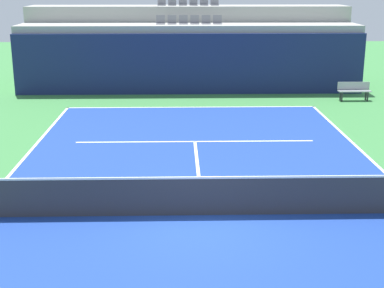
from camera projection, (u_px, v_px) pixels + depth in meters
ground_plane at (203, 215)px, 13.47m from camera, size 80.00×80.00×0.00m
court_surface at (203, 215)px, 13.47m from camera, size 11.00×24.00×0.01m
baseline_far at (191, 107)px, 24.94m from camera, size 11.00×0.10×0.00m
service_line_far at (195, 142)px, 19.61m from camera, size 8.26×0.10×0.00m
centre_service_line at (198, 171)px, 16.54m from camera, size 0.10×6.40×0.00m
back_wall at (190, 64)px, 27.54m from camera, size 17.13×0.30×2.95m
stands_tier_lower at (189, 57)px, 28.79m from camera, size 17.13×2.40×3.30m
stands_tier_upper at (188, 44)px, 30.98m from camera, size 17.13×2.40×4.11m
seating_row_lower at (189, 21)px, 28.39m from camera, size 3.31×0.44×0.44m
seating_row_upper at (188, 3)px, 30.47m from camera, size 3.31×0.44×0.44m
tennis_net at (203, 196)px, 13.33m from camera, size 11.08×0.08×1.07m
player_bench at (354, 90)px, 26.30m from camera, size 1.50×0.40×0.85m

